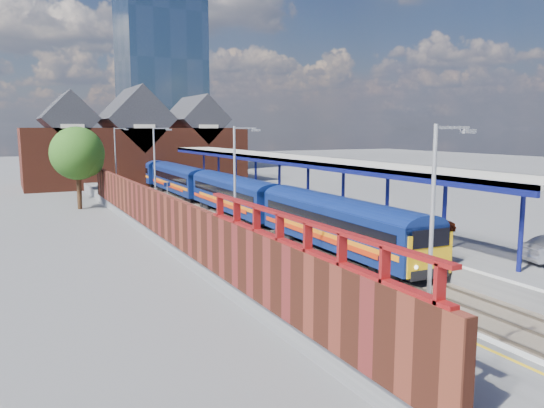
{
  "coord_description": "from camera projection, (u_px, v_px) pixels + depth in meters",
  "views": [
    {
      "loc": [
        -16.97,
        -18.86,
        7.87
      ],
      "look_at": [
        -0.22,
        14.18,
        2.6
      ],
      "focal_mm": 35.0,
      "sensor_mm": 36.0,
      "label": 1
    }
  ],
  "objects": [
    {
      "name": "station_building",
      "position": [
        135.0,
        146.0,
        75.81
      ],
      "size": [
        30.0,
        12.12,
        13.78
      ],
      "color": "#5C2618",
      "rests_on": "ground"
    },
    {
      "name": "yellow_line",
      "position": [
        198.0,
        218.0,
        41.2
      ],
      "size": [
        0.14,
        76.0,
        0.01
      ],
      "primitive_type": "cube",
      "color": "yellow",
      "rests_on": "left_platform"
    },
    {
      "name": "canopy",
      "position": [
        290.0,
        159.0,
        46.46
      ],
      "size": [
        4.5,
        52.0,
        4.48
      ],
      "color": "navy",
      "rests_on": "right_platform"
    },
    {
      "name": "ground",
      "position": [
        201.0,
        210.0,
        51.85
      ],
      "size": [
        240.0,
        240.0,
        0.0
      ],
      "primitive_type": "plane",
      "color": "#5B5B5E",
      "rests_on": "ground"
    },
    {
      "name": "lamp_post_d",
      "position": [
        117.0,
        157.0,
        55.37
      ],
      "size": [
        1.48,
        0.18,
        7.0
      ],
      "color": "#A5A8AA",
      "rests_on": "left_platform"
    },
    {
      "name": "parked_car_red",
      "position": [
        425.0,
        223.0,
        35.25
      ],
      "size": [
        4.26,
        2.69,
        1.35
      ],
      "primitive_type": "imported",
      "rotation": [
        0.0,
        0.0,
        1.27
      ],
      "color": "maroon",
      "rests_on": "right_platform"
    },
    {
      "name": "right_platform",
      "position": [
        306.0,
        215.0,
        45.64
      ],
      "size": [
        6.0,
        76.0,
        1.0
      ],
      "primitive_type": "cube",
      "color": "#565659",
      "rests_on": "ground"
    },
    {
      "name": "parked_car_dark",
      "position": [
        348.0,
        208.0,
        41.55
      ],
      "size": [
        4.99,
        2.7,
        1.37
      ],
      "primitive_type": "imported",
      "rotation": [
        0.0,
        0.0,
        1.74
      ],
      "color": "black",
      "rests_on": "right_platform"
    },
    {
      "name": "coping_left",
      "position": [
        205.0,
        217.0,
        41.47
      ],
      "size": [
        0.3,
        76.0,
        0.05
      ],
      "primitive_type": "cube",
      "color": "silver",
      "rests_on": "left_platform"
    },
    {
      "name": "parked_car_blue",
      "position": [
        365.0,
        214.0,
        38.9
      ],
      "size": [
        5.28,
        3.89,
        1.33
      ],
      "primitive_type": "imported",
      "rotation": [
        0.0,
        0.0,
        1.18
      ],
      "color": "navy",
      "rests_on": "right_platform"
    },
    {
      "name": "coping_right",
      "position": [
        276.0,
        211.0,
        44.29
      ],
      "size": [
        0.3,
        76.0,
        0.05
      ],
      "primitive_type": "cube",
      "color": "silver",
      "rests_on": "right_platform"
    },
    {
      "name": "glass_tower",
      "position": [
        160.0,
        61.0,
        97.64
      ],
      "size": [
        14.2,
        14.2,
        40.3
      ],
      "color": "#48647B",
      "rests_on": "ground"
    },
    {
      "name": "tree_far",
      "position": [
        79.0,
        151.0,
        59.19
      ],
      "size": [
        5.2,
        5.2,
        8.1
      ],
      "color": "#382314",
      "rests_on": "ground"
    },
    {
      "name": "tree_near",
      "position": [
        79.0,
        155.0,
        51.68
      ],
      "size": [
        5.2,
        5.2,
        8.1
      ],
      "color": "#382314",
      "rests_on": "ground"
    },
    {
      "name": "ballast_bed",
      "position": [
        242.0,
        226.0,
        43.02
      ],
      "size": [
        6.0,
        76.0,
        0.06
      ],
      "primitive_type": "cube",
      "color": "#473D33",
      "rests_on": "ground"
    },
    {
      "name": "rails",
      "position": [
        242.0,
        225.0,
        43.01
      ],
      "size": [
        4.51,
        76.0,
        0.14
      ],
      "color": "slate",
      "rests_on": "ground"
    },
    {
      "name": "lamp_post_c",
      "position": [
        156.0,
        166.0,
        41.24
      ],
      "size": [
        1.48,
        0.18,
        7.0
      ],
      "color": "#A5A8AA",
      "rests_on": "left_platform"
    },
    {
      "name": "left_platform",
      "position": [
        176.0,
        226.0,
        40.49
      ],
      "size": [
        5.0,
        76.0,
        1.0
      ],
      "primitive_type": "cube",
      "color": "#565659",
      "rests_on": "ground"
    },
    {
      "name": "lamp_post_b",
      "position": [
        237.0,
        185.0,
        27.11
      ],
      "size": [
        1.48,
        0.18,
        7.0
      ],
      "color": "#A5A8AA",
      "rests_on": "left_platform"
    },
    {
      "name": "train",
      "position": [
        204.0,
        185.0,
        54.99
      ],
      "size": [
        3.15,
        65.95,
        3.45
      ],
      "color": "navy",
      "rests_on": "ground"
    },
    {
      "name": "lamp_post_a",
      "position": [
        435.0,
        233.0,
        14.75
      ],
      "size": [
        1.48,
        0.18,
        7.0
      ],
      "color": "#A5A8AA",
      "rests_on": "left_platform"
    },
    {
      "name": "brick_wall",
      "position": [
        165.0,
        216.0,
        33.34
      ],
      "size": [
        0.35,
        50.0,
        3.86
      ],
      "color": "#5C2618",
      "rests_on": "left_platform"
    },
    {
      "name": "platform_sign",
      "position": [
        167.0,
        192.0,
        43.94
      ],
      "size": [
        0.55,
        0.08,
        2.5
      ],
      "color": "#A5A8AA",
      "rests_on": "left_platform"
    }
  ]
}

